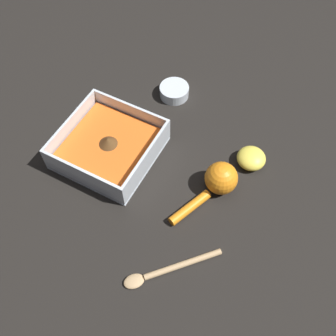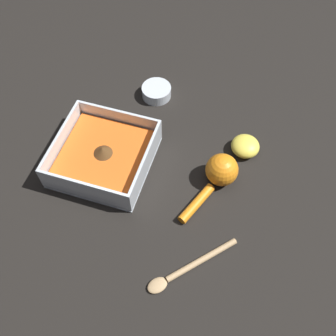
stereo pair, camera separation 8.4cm
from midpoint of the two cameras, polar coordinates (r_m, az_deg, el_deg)
The scene contains 6 objects.
ground_plane at distance 0.89m, azimuth -3.66°, elevation 0.17°, with size 4.00×4.00×0.00m, color black.
square_dish at distance 0.89m, azimuth -5.89°, elevation 2.76°, with size 0.20×0.20×0.07m.
spice_bowl at distance 1.01m, azimuth 3.33°, elevation 10.87°, with size 0.07×0.07×0.03m.
lemon_squeezer at distance 0.84m, azimuth 10.14°, elevation -2.11°, with size 0.17×0.10×0.07m.
lemon_half at distance 0.90m, azimuth 14.61°, elevation 1.17°, with size 0.06×0.06×0.04m.
wooden_spoon at distance 0.77m, azimuth 3.08°, elevation -14.80°, with size 0.16×0.15×0.01m.
Camera 1 is at (-0.38, -0.31, 0.74)m, focal length 42.00 mm.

